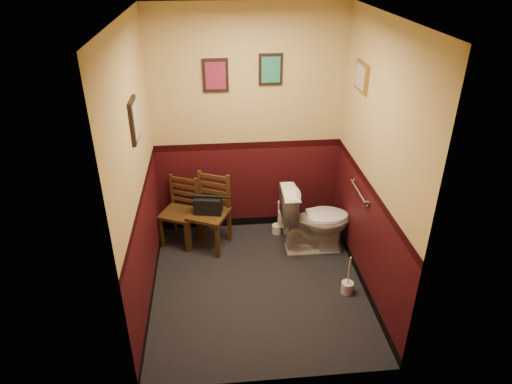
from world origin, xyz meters
TOP-DOWN VIEW (x-y plane):
  - floor at (0.00, 0.00)m, footprint 2.20×2.40m
  - ceiling at (0.00, 0.00)m, footprint 2.20×2.40m
  - wall_back at (0.00, 1.20)m, footprint 2.20×0.00m
  - wall_front at (0.00, -1.20)m, footprint 2.20×0.00m
  - wall_left at (-1.10, 0.00)m, footprint 0.00×2.40m
  - wall_right at (1.10, 0.00)m, footprint 0.00×2.40m
  - grab_bar at (1.07, 0.25)m, footprint 0.05×0.56m
  - framed_print_back_a at (-0.35, 1.18)m, footprint 0.28×0.04m
  - framed_print_back_b at (0.25, 1.18)m, footprint 0.26×0.04m
  - framed_print_left at (-1.08, 0.10)m, footprint 0.04×0.30m
  - framed_print_right at (1.08, 0.60)m, footprint 0.04×0.34m
  - toilet at (0.72, 0.61)m, footprint 0.81×0.46m
  - toilet_brush at (0.91, -0.20)m, footprint 0.13×0.13m
  - chair_left at (-0.84, 0.93)m, footprint 0.50×0.50m
  - chair_right at (-0.48, 0.81)m, footprint 0.55×0.55m
  - handbag at (-0.50, 0.78)m, footprint 0.34×0.21m
  - tp_stack at (0.40, 0.97)m, footprint 0.25×0.16m

SIDE VIEW (x-z plane):
  - floor at x=0.00m, z-range 0.00..0.00m
  - toilet_brush at x=0.91m, z-range -0.15..0.30m
  - tp_stack at x=0.40m, z-range -0.03..0.41m
  - toilet at x=0.72m, z-range 0.00..0.79m
  - chair_left at x=-0.84m, z-range 0.00..0.81m
  - chair_right at x=-0.48m, z-range 0.00..0.89m
  - handbag at x=-0.50m, z-range 0.45..0.68m
  - grab_bar at x=1.07m, z-range 0.92..0.98m
  - wall_back at x=0.00m, z-range 0.00..2.70m
  - wall_front at x=0.00m, z-range 0.00..2.70m
  - wall_left at x=-1.10m, z-range 0.00..2.70m
  - wall_right at x=1.10m, z-range 0.00..2.70m
  - framed_print_left at x=-1.08m, z-range 1.66..2.04m
  - framed_print_back_a at x=-0.35m, z-range 1.77..2.13m
  - framed_print_back_b at x=0.25m, z-range 1.83..2.17m
  - framed_print_right at x=1.08m, z-range 1.91..2.19m
  - ceiling at x=0.00m, z-range 2.70..2.70m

